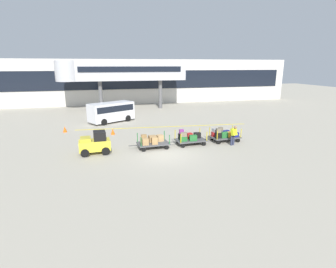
{
  "coord_description": "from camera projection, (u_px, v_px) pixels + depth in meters",
  "views": [
    {
      "loc": [
        -4.13,
        -16.9,
        6.02
      ],
      "look_at": [
        0.7,
        1.89,
        0.95
      ],
      "focal_mm": 28.34,
      "sensor_mm": 36.0,
      "label": 1
    }
  ],
  "objects": [
    {
      "name": "ground_plane",
      "position": [
        165.0,
        155.0,
        18.35
      ],
      "size": [
        120.0,
        120.0,
        0.0
      ],
      "primitive_type": "plane",
      "color": "#A8A08E"
    },
    {
      "name": "apron_lead_line",
      "position": [
        164.0,
        127.0,
        26.55
      ],
      "size": [
        17.08,
        1.73,
        0.01
      ],
      "primitive_type": "cube",
      "rotation": [
        0.0,
        0.0,
        -0.09
      ],
      "color": "yellow",
      "rests_on": "ground_plane"
    },
    {
      "name": "terminal_building",
      "position": [
        126.0,
        82.0,
        41.82
      ],
      "size": [
        55.47,
        2.51,
        6.87
      ],
      "color": "beige",
      "rests_on": "ground_plane"
    },
    {
      "name": "jet_bridge",
      "position": [
        118.0,
        71.0,
        35.39
      ],
      "size": [
        17.07,
        3.0,
        6.56
      ],
      "color": "#B7B7BC",
      "rests_on": "ground_plane"
    },
    {
      "name": "baggage_tug",
      "position": [
        95.0,
        143.0,
        18.35
      ],
      "size": [
        2.16,
        1.34,
        1.58
      ],
      "color": "gold",
      "rests_on": "ground_plane"
    },
    {
      "name": "baggage_cart_lead",
      "position": [
        152.0,
        141.0,
        19.66
      ],
      "size": [
        3.04,
        1.53,
        1.1
      ],
      "color": "#4C4C4F",
      "rests_on": "ground_plane"
    },
    {
      "name": "baggage_cart_middle",
      "position": [
        190.0,
        138.0,
        20.54
      ],
      "size": [
        3.04,
        1.53,
        1.17
      ],
      "color": "#4C4C4F",
      "rests_on": "ground_plane"
    },
    {
      "name": "baggage_cart_tail",
      "position": [
        224.0,
        135.0,
        21.4
      ],
      "size": [
        3.04,
        1.53,
        1.2
      ],
      "color": "#4C4C4F",
      "rests_on": "ground_plane"
    },
    {
      "name": "baggage_handler",
      "position": [
        234.0,
        135.0,
        20.22
      ],
      "size": [
        0.5,
        0.51,
        1.56
      ],
      "color": "#2D334C",
      "rests_on": "ground_plane"
    },
    {
      "name": "shuttle_van",
      "position": [
        111.0,
        111.0,
        28.52
      ],
      "size": [
        5.12,
        4.0,
        2.1
      ],
      "color": "silver",
      "rests_on": "ground_plane"
    },
    {
      "name": "safety_cone_near",
      "position": [
        113.0,
        131.0,
        23.57
      ],
      "size": [
        0.36,
        0.36,
        0.55
      ],
      "primitive_type": "cone",
      "color": "#EA590F",
      "rests_on": "ground_plane"
    },
    {
      "name": "safety_cone_far",
      "position": [
        65.0,
        129.0,
        24.38
      ],
      "size": [
        0.36,
        0.36,
        0.55
      ],
      "primitive_type": "cone",
      "color": "#EA590F",
      "rests_on": "ground_plane"
    }
  ]
}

